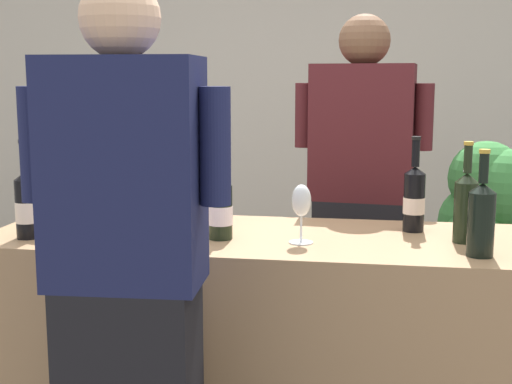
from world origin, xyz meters
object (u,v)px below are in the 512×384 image
person_server (360,218)px  wine_bottle_5 (466,205)px  wine_bottle_1 (212,189)px  wine_bottle_4 (27,204)px  potted_shrub (495,222)px  ice_bucket (76,196)px  wine_bottle_6 (481,217)px  wine_glass (301,204)px  person_guest (129,312)px  wine_bottle_7 (202,197)px  wine_bottle_3 (168,188)px  wine_bottle_2 (220,208)px

person_server → wine_bottle_5: bearing=-63.8°
wine_bottle_1 → wine_bottle_4: size_ratio=0.98×
potted_shrub → ice_bucket: bearing=-142.9°
person_server → potted_shrub: bearing=40.1°
wine_bottle_6 → wine_glass: wine_bottle_6 is taller
wine_bottle_6 → wine_bottle_1: bearing=158.9°
wine_bottle_1 → person_server: (0.54, 0.55, -0.20)m
wine_bottle_4 → wine_bottle_6: wine_bottle_4 is taller
wine_glass → person_guest: 0.70m
ice_bucket → wine_bottle_7: bearing=5.6°
wine_bottle_5 → wine_bottle_6: bearing=-82.9°
person_server → wine_bottle_3: bearing=-143.1°
wine_bottle_1 → wine_bottle_5: (0.89, -0.17, -0.00)m
wine_bottle_3 → person_server: bearing=36.9°
ice_bucket → potted_shrub: bearing=37.1°
wine_bottle_4 → person_guest: person_guest is taller
wine_bottle_5 → wine_glass: 0.54m
wine_glass → potted_shrub: 1.65m
wine_bottle_1 → person_server: person_server is taller
wine_bottle_4 → person_guest: (0.51, -0.45, -0.20)m
wine_bottle_1 → wine_bottle_2: wine_bottle_1 is taller
wine_bottle_7 → wine_bottle_6: bearing=-14.6°
wine_bottle_1 → person_guest: (-0.05, -0.80, -0.21)m
wine_bottle_2 → wine_glass: bearing=-3.9°
wine_bottle_3 → wine_bottle_1: bearing=-3.9°
wine_bottle_1 → person_server: bearing=45.5°
ice_bucket → wine_bottle_5: bearing=-0.4°
wine_bottle_5 → ice_bucket: wine_bottle_5 is taller
wine_bottle_6 → potted_shrub: size_ratio=0.29×
wine_bottle_1 → wine_bottle_5: 0.91m
wine_bottle_6 → person_server: 1.00m
wine_bottle_4 → wine_bottle_6: bearing=-0.1°
wine_bottle_6 → ice_bucket: 1.40m
wine_bottle_1 → wine_bottle_6: 0.98m
wine_glass → person_guest: bearing=-127.3°
wine_bottle_6 → person_guest: (-0.96, -0.45, -0.20)m
wine_bottle_3 → wine_bottle_5: wine_bottle_3 is taller
wine_bottle_6 → ice_bucket: size_ratio=1.35×
wine_bottle_2 → wine_bottle_3: 0.37m
wine_bottle_5 → potted_shrub: 1.35m
wine_bottle_2 → wine_bottle_5: 0.81m
wine_bottle_6 → potted_shrub: wine_bottle_6 is taller
wine_bottle_7 → person_server: size_ratio=0.19×
wine_glass → person_server: (0.18, 0.82, -0.21)m
wine_bottle_3 → person_server: size_ratio=0.20×
wine_bottle_5 → wine_bottle_2: bearing=-174.0°
wine_bottle_1 → person_server: 0.79m
wine_bottle_2 → person_server: size_ratio=0.17×
wine_glass → potted_shrub: bearing=58.5°
person_server → potted_shrub: size_ratio=1.50×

